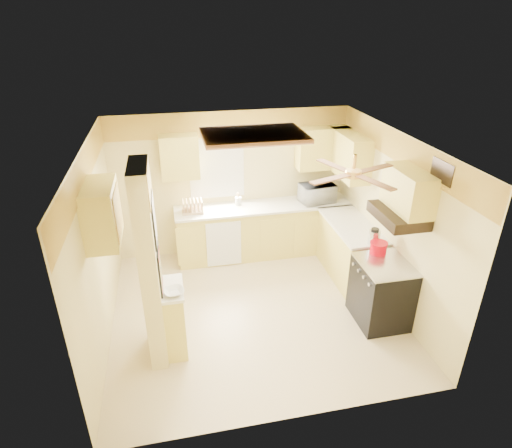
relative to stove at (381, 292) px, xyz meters
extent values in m
plane|color=beige|center=(-1.67, 0.55, -0.46)|extent=(4.00, 4.00, 0.00)
plane|color=white|center=(-1.67, 0.55, 2.04)|extent=(4.00, 4.00, 0.00)
plane|color=#DFCE88|center=(-1.67, 2.45, 0.79)|extent=(4.00, 0.00, 4.00)
plane|color=#DFCE88|center=(-1.67, -1.35, 0.79)|extent=(4.00, 0.00, 4.00)
plane|color=#DFCE88|center=(-3.67, 0.55, 0.79)|extent=(0.00, 3.80, 3.80)
plane|color=#DFCE88|center=(0.33, 0.55, 0.79)|extent=(0.00, 3.80, 3.80)
cube|color=#FCD74A|center=(-1.67, 2.43, 1.84)|extent=(4.00, 0.02, 0.40)
cube|color=#DFCE88|center=(-3.02, 0.00, 0.79)|extent=(0.20, 0.70, 2.50)
cube|color=#E2CF58|center=(-2.80, 0.00, -0.01)|extent=(0.25, 0.55, 0.90)
cube|color=white|center=(-2.80, 0.00, 0.46)|extent=(0.28, 0.58, 0.04)
cube|color=#E2CF58|center=(-1.17, 2.15, -0.01)|extent=(3.00, 0.60, 0.90)
cube|color=#E2CF58|center=(0.03, 1.15, -0.01)|extent=(0.60, 1.40, 0.90)
cube|color=white|center=(-1.17, 2.14, 0.46)|extent=(3.04, 0.64, 0.04)
cube|color=white|center=(0.02, 1.15, 0.46)|extent=(0.64, 1.44, 0.04)
cube|color=white|center=(-1.92, 1.84, -0.03)|extent=(0.58, 0.02, 0.80)
cube|color=white|center=(-1.92, 2.44, 1.09)|extent=(0.92, 0.02, 1.02)
cube|color=white|center=(-1.92, 2.44, 1.09)|extent=(0.80, 0.02, 0.90)
cube|color=#E2CF58|center=(-2.52, 2.27, 1.39)|extent=(0.60, 0.35, 0.70)
cube|color=#E2CF58|center=(-0.12, 2.27, 1.39)|extent=(0.90, 0.35, 0.70)
cube|color=#E2CF58|center=(0.16, 1.80, 1.39)|extent=(0.35, 1.00, 0.70)
cube|color=#E2CF58|center=(-3.49, 0.30, 1.39)|extent=(0.35, 0.75, 0.70)
cube|color=#E2CF58|center=(0.16, 0.00, 1.49)|extent=(0.35, 0.76, 0.52)
cube|color=black|center=(0.00, 0.00, -0.01)|extent=(0.65, 0.76, 0.90)
cube|color=silver|center=(0.00, 0.00, 0.44)|extent=(0.66, 0.77, 0.02)
cylinder|color=silver|center=(-0.33, -0.25, 0.34)|extent=(0.03, 0.05, 0.05)
cylinder|color=silver|center=(-0.33, -0.08, 0.34)|extent=(0.03, 0.05, 0.05)
cylinder|color=silver|center=(-0.33, 0.08, 0.34)|extent=(0.03, 0.05, 0.05)
cylinder|color=silver|center=(-0.33, 0.25, 0.34)|extent=(0.03, 0.05, 0.05)
cube|color=black|center=(0.07, 0.00, 1.16)|extent=(0.50, 0.76, 0.14)
cube|color=black|center=(-2.91, 0.00, 1.39)|extent=(0.02, 0.42, 0.57)
cube|color=white|center=(-2.90, 0.00, 1.39)|extent=(0.01, 0.37, 0.52)
cube|color=black|center=(-2.91, 0.00, 0.74)|extent=(0.02, 0.42, 0.57)
cube|color=yellow|center=(-2.90, 0.00, 0.74)|extent=(0.01, 0.37, 0.52)
cube|color=brown|center=(-1.57, 1.05, 2.00)|extent=(1.35, 0.95, 0.06)
cube|color=white|center=(-1.57, 1.05, 1.97)|extent=(1.15, 0.75, 0.02)
cylinder|color=gold|center=(-0.67, -0.15, 1.96)|extent=(0.04, 0.04, 0.16)
cylinder|color=gold|center=(-0.67, -0.15, 1.82)|extent=(0.18, 0.18, 0.08)
cube|color=brown|center=(-0.37, -0.04, 1.82)|extent=(0.55, 0.28, 0.01)
cube|color=brown|center=(-0.78, 0.15, 1.82)|extent=(0.28, 0.55, 0.01)
cube|color=brown|center=(-0.97, -0.26, 1.82)|extent=(0.55, 0.28, 0.01)
cube|color=brown|center=(-0.56, -0.45, 1.82)|extent=(0.28, 0.55, 0.01)
cube|color=black|center=(0.31, -0.35, 1.84)|extent=(0.02, 0.40, 0.25)
imported|color=white|center=(-0.23, 2.11, 0.64)|extent=(0.63, 0.47, 0.32)
imported|color=white|center=(-2.77, -0.14, 0.51)|extent=(0.27, 0.27, 0.06)
cylinder|color=#BE000E|center=(0.03, 0.29, 0.53)|extent=(0.23, 0.23, 0.14)
cylinder|color=#BE000E|center=(0.03, 0.29, 0.61)|extent=(0.24, 0.24, 0.02)
cylinder|color=silver|center=(0.05, 0.49, 0.59)|extent=(0.16, 0.16, 0.22)
cylinder|color=black|center=(0.05, 0.49, 0.71)|extent=(0.11, 0.11, 0.03)
cube|color=#D8AC7D|center=(-2.38, 2.13, 0.50)|extent=(0.36, 0.28, 0.04)
cube|color=#D8AC7D|center=(-2.53, 2.13, 0.58)|extent=(0.02, 0.24, 0.20)
cube|color=#D8AC7D|center=(-2.47, 2.13, 0.58)|extent=(0.02, 0.24, 0.20)
cube|color=#D8AC7D|center=(-2.41, 2.13, 0.58)|extent=(0.02, 0.24, 0.20)
cube|color=#D8AC7D|center=(-2.35, 2.13, 0.58)|extent=(0.02, 0.24, 0.20)
cube|color=#D8AC7D|center=(-2.29, 2.13, 0.58)|extent=(0.02, 0.24, 0.20)
cube|color=#D8AC7D|center=(-2.23, 2.13, 0.58)|extent=(0.02, 0.24, 0.20)
cylinder|color=white|center=(-2.47, 2.13, 0.58)|extent=(0.01, 0.20, 0.20)
cylinder|color=white|center=(-2.35, 2.13, 0.58)|extent=(0.01, 0.20, 0.20)
cylinder|color=white|center=(-1.59, 2.26, 0.55)|extent=(0.11, 0.11, 0.14)
cylinder|color=#D8AC7D|center=(-1.57, 2.26, 0.59)|extent=(0.01, 0.01, 0.22)
cylinder|color=#D8AC7D|center=(-1.59, 2.28, 0.59)|extent=(0.01, 0.01, 0.22)
cylinder|color=#D8AC7D|center=(-1.61, 2.26, 0.59)|extent=(0.01, 0.01, 0.22)
cylinder|color=#D8AC7D|center=(-1.59, 2.24, 0.59)|extent=(0.01, 0.01, 0.22)
camera|label=1|loc=(-2.68, -4.38, 3.45)|focal=30.00mm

